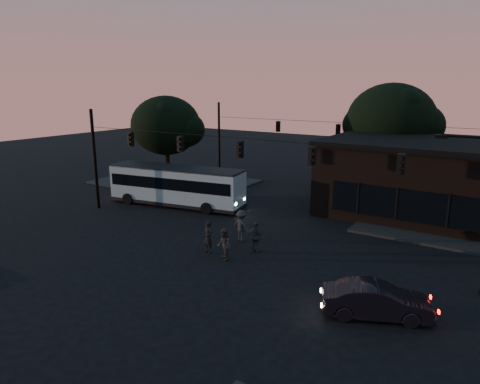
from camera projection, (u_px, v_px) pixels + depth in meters
The scene contains 14 objects.
ground at pixel (199, 261), 22.85m from camera, with size 120.00×120.00×0.00m, color black.
sidewalk_far_right at pixel (477, 229), 27.90m from camera, with size 14.00×10.00×0.15m, color black.
sidewalk_far_left at pixel (175, 182), 41.63m from camera, with size 14.00×10.00×0.15m, color black.
building at pixel (437, 179), 30.46m from camera, with size 15.40×10.41×5.40m.
tree_behind at pixel (391, 121), 37.17m from camera, with size 7.60×7.60×9.43m.
tree_left at pixel (166, 126), 39.49m from camera, with size 6.40×6.40×8.30m.
signal_rig_near at pixel (240, 168), 25.04m from camera, with size 26.24×0.30×7.50m.
signal_rig_far at pixel (337, 143), 38.13m from camera, with size 26.24×0.30×7.50m.
bus at pixel (176, 184), 33.21m from camera, with size 11.14×4.36×3.06m.
car at pixel (377, 301), 17.23m from camera, with size 1.50×4.30×1.42m, color black.
pedestrian_a at pixel (208, 237), 23.83m from camera, with size 0.69×0.45×1.88m, color black.
pedestrian_b at pixel (224, 245), 22.85m from camera, with size 0.85×0.66×1.75m, color #302D2B.
pedestrian_c at pixel (256, 237), 23.92m from camera, with size 1.05×0.44×1.79m, color #2C2D35.
pedestrian_d at pixel (242, 226), 25.70m from camera, with size 1.24×0.72×1.93m, color black.
Camera 1 is at (13.40, -16.68, 9.11)m, focal length 32.00 mm.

